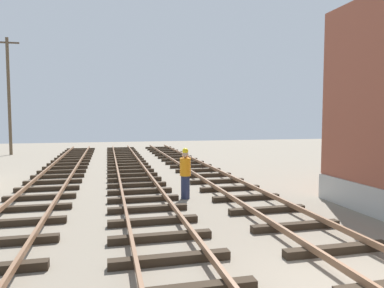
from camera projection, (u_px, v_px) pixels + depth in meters
name	position (u px, v px, depth m)	size (l,w,h in m)	color
utility_pole_far	(9.00, 94.00, 28.11)	(1.80, 0.24, 9.32)	brown
track_worker_foreground	(185.00, 174.00, 12.88)	(0.40, 0.40, 1.87)	#262D4C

